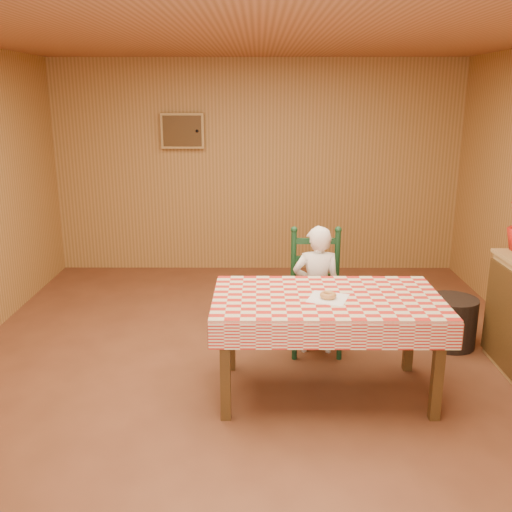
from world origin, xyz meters
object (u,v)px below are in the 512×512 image
at_px(ladder_chair, 316,294).
at_px(storage_bin, 451,322).
at_px(dining_table, 327,307).
at_px(seated_child, 316,290).

bearing_deg(ladder_chair, storage_bin, 2.75).
xyz_separation_m(ladder_chair, storage_bin, (1.22, 0.06, -0.28)).
height_order(ladder_chair, storage_bin, ladder_chair).
distance_m(dining_table, storage_bin, 1.55).
xyz_separation_m(dining_table, ladder_chair, (0.00, 0.79, -0.18)).
bearing_deg(dining_table, ladder_chair, 90.00).
relative_size(seated_child, storage_bin, 2.53).
bearing_deg(seated_child, ladder_chair, -90.00).
xyz_separation_m(ladder_chair, seated_child, (-0.00, -0.06, 0.06)).
distance_m(ladder_chair, storage_bin, 1.25).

